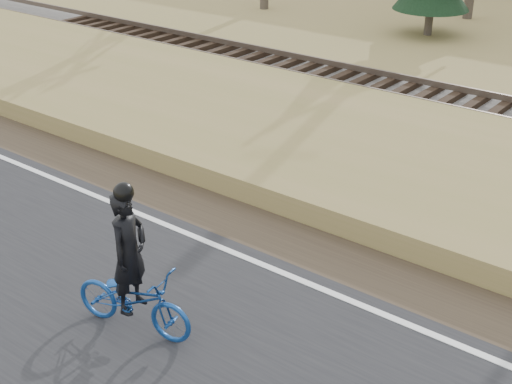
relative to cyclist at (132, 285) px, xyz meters
The scene contains 5 objects.
ground 3.60m from the cyclist, 37.48° to the left, with size 120.00×120.00×0.00m, color olive.
edge_line 3.71m from the cyclist, 39.97° to the left, with size 120.00×0.12×0.01m, color silver.
shoulder 4.42m from the cyclist, 50.10° to the left, with size 120.00×1.60×0.04m, color #473A2B.
embankment 6.95m from the cyclist, 66.22° to the left, with size 120.00×5.00×0.44m, color olive.
cyclist is the anchor object (origin of this frame).
Camera 1 is at (3.33, -7.33, 5.95)m, focal length 50.00 mm.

